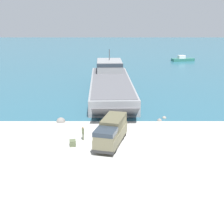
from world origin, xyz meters
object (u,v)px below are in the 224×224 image
object	(u,v)px
soldier_on_ramp	(84,132)
moored_boat_c	(184,59)
moored_boat_a	(113,66)
moored_boat_b	(110,69)
military_truck	(112,131)
landing_craft	(112,82)
cargo_crate	(74,143)

from	to	relation	value
soldier_on_ramp	moored_boat_c	xyz separation A→B (m)	(26.78, 68.40, -0.34)
soldier_on_ramp	moored_boat_a	bearing A→B (deg)	-105.09
moored_boat_b	moored_boat_c	bearing A→B (deg)	-147.17
military_truck	soldier_on_ramp	size ratio (longest dim) A/B	4.52
military_truck	moored_boat_a	xyz separation A→B (m)	(0.04, 56.87, -1.11)
landing_craft	military_truck	size ratio (longest dim) A/B	4.48
moored_boat_a	moored_boat_c	world-z (taller)	moored_boat_c
landing_craft	moored_boat_c	xyz separation A→B (m)	(23.58, 42.79, -1.15)
landing_craft	moored_boat_b	bearing A→B (deg)	89.34
landing_craft	moored_boat_b	xyz separation A→B (m)	(-0.62, 24.45, -1.33)
moored_boat_a	cargo_crate	distance (m)	57.60
military_truck	moored_boat_c	world-z (taller)	military_truck
military_truck	moored_boat_a	bearing A→B (deg)	-165.66
moored_boat_a	cargo_crate	xyz separation A→B (m)	(-4.45, -57.43, -0.09)
military_truck	cargo_crate	xyz separation A→B (m)	(-4.41, -0.56, -1.21)
cargo_crate	soldier_on_ramp	bearing A→B (deg)	60.08
moored_boat_b	moored_boat_c	xyz separation A→B (m)	(24.21, 18.34, 0.17)
soldier_on_ramp	moored_boat_a	world-z (taller)	soldier_on_ramp
military_truck	cargo_crate	world-z (taller)	military_truck
landing_craft	military_truck	xyz separation A→B (m)	(0.16, -26.87, -0.23)
soldier_on_ramp	cargo_crate	size ratio (longest dim) A/B	2.03
moored_boat_a	moored_boat_c	bearing A→B (deg)	176.81
moored_boat_b	cargo_crate	bearing A→B (deg)	81.69
landing_craft	cargo_crate	distance (m)	27.79
military_truck	soldier_on_ramp	xyz separation A→B (m)	(-3.37, 1.25, -0.58)
military_truck	moored_boat_a	distance (m)	56.88
moored_boat_b	cargo_crate	world-z (taller)	moored_boat_b
moored_boat_c	moored_boat_a	bearing A→B (deg)	-75.55
moored_boat_c	military_truck	bearing A→B (deg)	-32.81
moored_boat_b	moored_boat_a	bearing A→B (deg)	-102.80
landing_craft	cargo_crate	xyz separation A→B (m)	(-4.24, -27.42, -1.44)
moored_boat_a	cargo_crate	world-z (taller)	moored_boat_a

